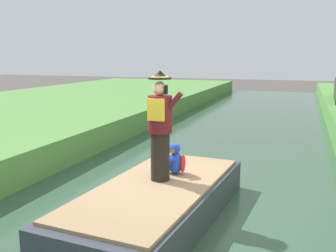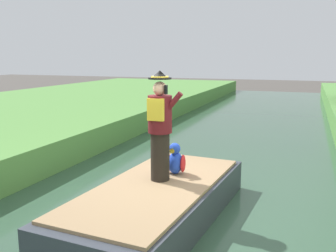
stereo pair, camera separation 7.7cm
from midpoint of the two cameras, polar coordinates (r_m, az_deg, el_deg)
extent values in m
plane|color=#4C4742|center=(7.00, -0.51, -13.01)|extent=(80.00, 80.00, 0.00)
cube|color=#33513D|center=(6.98, -0.51, -12.64)|extent=(6.23, 48.00, 0.10)
cube|color=#333842|center=(6.43, -2.03, -11.53)|extent=(2.12, 4.33, 0.56)
cube|color=#997A56|center=(6.33, -2.04, -8.97)|extent=(1.95, 3.98, 0.05)
cylinder|color=black|center=(6.43, -1.52, -4.58)|extent=(0.32, 0.32, 0.82)
cylinder|color=#561419|center=(6.28, -1.55, 1.78)|extent=(0.40, 0.40, 0.62)
cube|color=gold|center=(6.09, -2.20, 2.45)|extent=(0.28, 0.06, 0.36)
sphere|color=#DBA884|center=(6.23, -1.57, 5.64)|extent=(0.23, 0.23, 0.23)
cylinder|color=black|center=(6.22, -1.58, 7.16)|extent=(0.38, 0.38, 0.03)
cone|color=black|center=(6.22, -1.58, 7.80)|extent=(0.26, 0.26, 0.12)
cylinder|color=gold|center=(6.22, -1.58, 7.39)|extent=(0.29, 0.29, 0.02)
cylinder|color=#561419|center=(6.14, 0.23, 3.28)|extent=(0.38, 0.09, 0.43)
cube|color=black|center=(6.13, -0.63, 5.47)|extent=(0.03, 0.08, 0.15)
ellipsoid|color=blue|center=(6.81, 0.78, -5.53)|extent=(0.26, 0.32, 0.40)
sphere|color=blue|center=(6.71, 0.68, -3.41)|extent=(0.20, 0.20, 0.20)
cone|color=yellow|center=(6.62, 0.40, -3.69)|extent=(0.09, 0.09, 0.09)
ellipsoid|color=red|center=(6.86, -0.33, -5.43)|extent=(0.08, 0.20, 0.32)
ellipsoid|color=red|center=(6.77, 1.91, -5.64)|extent=(0.08, 0.20, 0.32)
camera|label=1|loc=(0.04, -90.34, -0.06)|focal=40.63mm
camera|label=2|loc=(0.04, 89.66, 0.06)|focal=40.63mm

